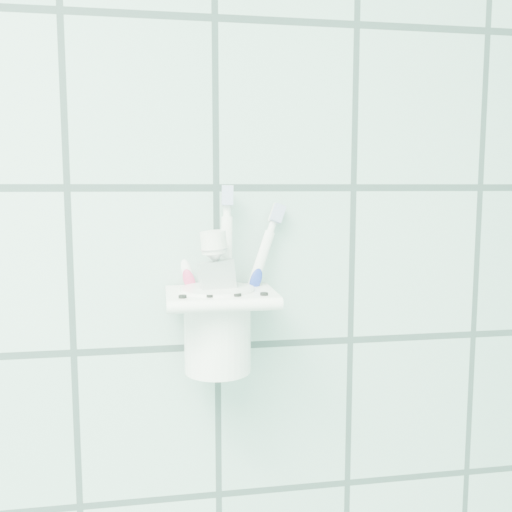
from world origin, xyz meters
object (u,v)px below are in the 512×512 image
at_px(toothbrush_blue, 224,273).
at_px(toothbrush_orange, 227,278).
at_px(cup, 217,326).
at_px(toothpaste_tube, 225,288).
at_px(toothbrush_pink, 217,278).
at_px(holder_bracket, 221,298).

height_order(toothbrush_blue, toothbrush_orange, toothbrush_blue).
bearing_deg(cup, toothbrush_blue, 49.23).
bearing_deg(toothpaste_tube, cup, 158.54).
xyz_separation_m(toothbrush_pink, toothbrush_orange, (0.01, -0.01, 0.00)).
bearing_deg(holder_bracket, toothbrush_orange, 44.55).
bearing_deg(toothbrush_blue, holder_bracket, -107.21).
xyz_separation_m(holder_bracket, cup, (-0.00, 0.00, -0.03)).
xyz_separation_m(toothbrush_pink, toothbrush_blue, (0.01, -0.01, 0.01)).
height_order(cup, toothpaste_tube, toothpaste_tube).
height_order(holder_bracket, toothbrush_blue, toothbrush_blue).
bearing_deg(toothbrush_orange, toothpaste_tube, -125.22).
bearing_deg(toothpaste_tube, toothbrush_pink, 98.40).
distance_m(holder_bracket, toothbrush_blue, 0.03).
xyz_separation_m(holder_bracket, toothpaste_tube, (0.01, 0.00, 0.01)).
height_order(holder_bracket, cup, same).
distance_m(toothbrush_pink, toothbrush_blue, 0.01).
height_order(toothbrush_blue, toothpaste_tube, toothbrush_blue).
bearing_deg(holder_bracket, toothbrush_blue, 67.79).
height_order(cup, toothbrush_pink, toothbrush_pink).
xyz_separation_m(holder_bracket, toothbrush_blue, (0.01, 0.01, 0.02)).
distance_m(cup, toothpaste_tube, 0.04).
bearing_deg(toothbrush_orange, cup, -165.16).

